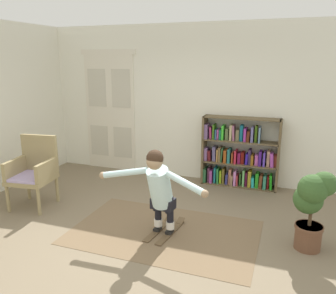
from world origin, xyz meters
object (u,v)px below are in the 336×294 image
(potted_plant, at_px, (312,203))
(person_skier, at_px, (159,186))
(bookshelf, at_px, (238,156))
(wicker_chair, at_px, (34,170))
(skis_pair, at_px, (165,230))

(potted_plant, height_order, person_skier, person_skier)
(bookshelf, height_order, person_skier, bookshelf)
(person_skier, bearing_deg, potted_plant, 10.85)
(wicker_chair, bearing_deg, bookshelf, 34.53)
(potted_plant, bearing_deg, bookshelf, 121.52)
(bookshelf, relative_size, skis_pair, 1.79)
(bookshelf, distance_m, skis_pair, 2.24)
(bookshelf, xyz_separation_m, potted_plant, (1.17, -1.90, 0.05))
(potted_plant, bearing_deg, person_skier, -169.15)
(wicker_chair, xyz_separation_m, skis_pair, (2.23, -0.13, -0.56))
(wicker_chair, height_order, person_skier, person_skier)
(potted_plant, distance_m, person_skier, 1.84)
(skis_pair, xyz_separation_m, person_skier, (-0.02, -0.16, 0.68))
(wicker_chair, distance_m, potted_plant, 4.02)
(wicker_chair, bearing_deg, person_skier, -7.35)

